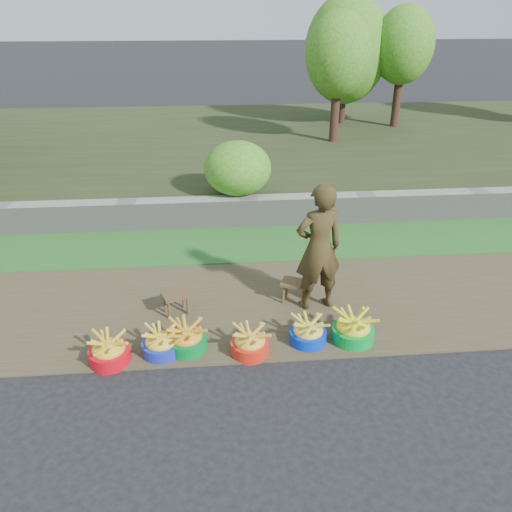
{
  "coord_description": "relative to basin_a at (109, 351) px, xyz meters",
  "views": [
    {
      "loc": [
        -0.62,
        -4.61,
        3.74
      ],
      "look_at": [
        -0.1,
        1.3,
        0.75
      ],
      "focal_mm": 35.0,
      "sensor_mm": 36.0,
      "label": 1
    }
  ],
  "objects": [
    {
      "name": "ground_plane",
      "position": [
        1.91,
        -0.18,
        -0.16
      ],
      "size": [
        120.0,
        120.0,
        0.0
      ],
      "primitive_type": "plane",
      "color": "black",
      "rests_on": "ground"
    },
    {
      "name": "dirt_shoulder",
      "position": [
        1.91,
        1.07,
        -0.15
      ],
      "size": [
        80.0,
        2.5,
        0.02
      ],
      "primitive_type": "cube",
      "color": "#4A402B",
      "rests_on": "ground"
    },
    {
      "name": "grass_verge",
      "position": [
        1.91,
        3.07,
        -0.14
      ],
      "size": [
        80.0,
        1.5,
        0.04
      ],
      "primitive_type": "cube",
      "color": "#2A6A26",
      "rests_on": "ground"
    },
    {
      "name": "retaining_wall",
      "position": [
        1.91,
        3.92,
        0.11
      ],
      "size": [
        80.0,
        0.35,
        0.55
      ],
      "primitive_type": "cube",
      "color": "gray",
      "rests_on": "ground"
    },
    {
      "name": "earth_bank",
      "position": [
        1.91,
        8.82,
        0.09
      ],
      "size": [
        80.0,
        10.0,
        0.5
      ],
      "primitive_type": "cube",
      "color": "#2D371B",
      "rests_on": "ground"
    },
    {
      "name": "vegetation",
      "position": [
        3.86,
        8.25,
        2.33
      ],
      "size": [
        33.79,
        8.01,
        4.32
      ],
      "color": "#362017",
      "rests_on": "earth_bank"
    },
    {
      "name": "basin_a",
      "position": [
        0.0,
        0.0,
        0.0
      ],
      "size": [
        0.48,
        0.48,
        0.36
      ],
      "color": "red",
      "rests_on": "ground"
    },
    {
      "name": "basin_b",
      "position": [
        0.59,
        0.1,
        -0.01
      ],
      "size": [
        0.46,
        0.46,
        0.34
      ],
      "color": "#1D2BB0",
      "rests_on": "ground"
    },
    {
      "name": "basin_c",
      "position": [
        0.88,
        0.16,
        0.0
      ],
      "size": [
        0.49,
        0.49,
        0.37
      ],
      "color": "#00772B",
      "rests_on": "ground"
    },
    {
      "name": "basin_d",
      "position": [
        1.64,
        0.02,
        -0.01
      ],
      "size": [
        0.46,
        0.46,
        0.34
      ],
      "color": "red",
      "rests_on": "ground"
    },
    {
      "name": "basin_e",
      "position": [
        2.37,
        0.17,
        -0.01
      ],
      "size": [
        0.46,
        0.46,
        0.34
      ],
      "color": "#0531D2",
      "rests_on": "ground"
    },
    {
      "name": "basin_f",
      "position": [
        2.93,
        0.16,
        0.01
      ],
      "size": [
        0.52,
        0.52,
        0.39
      ],
      "color": "#029A2F",
      "rests_on": "ground"
    },
    {
      "name": "stool_left",
      "position": [
        0.72,
        0.95,
        0.1
      ],
      "size": [
        0.41,
        0.37,
        0.3
      ],
      "rotation": [
        0.0,
        0.0,
        0.38
      ],
      "color": "brown",
      "rests_on": "dirt_shoulder"
    },
    {
      "name": "stool_right",
      "position": [
        2.34,
        1.11,
        0.11
      ],
      "size": [
        0.43,
        0.38,
        0.31
      ],
      "rotation": [
        0.0,
        0.0,
        -0.38
      ],
      "color": "brown",
      "rests_on": "dirt_shoulder"
    },
    {
      "name": "vendor_woman",
      "position": [
        2.62,
        0.98,
        0.74
      ],
      "size": [
        0.71,
        0.53,
        1.76
      ],
      "primitive_type": "imported",
      "rotation": [
        0.0,
        0.0,
        3.33
      ],
      "color": "black",
      "rests_on": "dirt_shoulder"
    }
  ]
}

